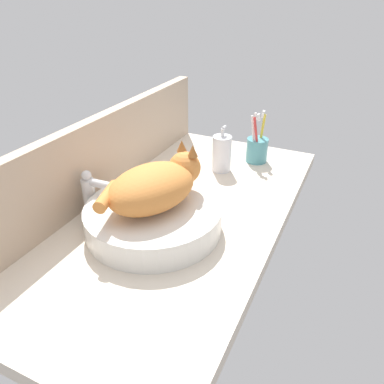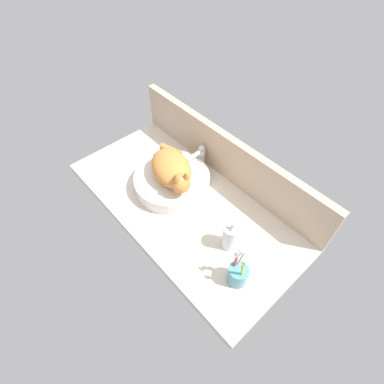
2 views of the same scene
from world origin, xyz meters
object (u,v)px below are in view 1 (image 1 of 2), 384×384
Objects in this scene: faucet at (92,192)px; soap_dispenser at (222,153)px; toothbrush_cup at (257,149)px; cat at (156,185)px; sink_basin at (154,218)px.

soap_dispenser is (41.79, -22.09, -0.96)cm from faucet.
faucet is 0.73× the size of toothbrush_cup.
toothbrush_cup is at bearing -12.73° from cat.
sink_basin is at bearing 167.20° from toothbrush_cup.
toothbrush_cup is at bearing -12.80° from sink_basin.
toothbrush_cup is (52.11, -11.77, -8.05)cm from cat.
cat is 1.62× the size of toothbrush_cup.
cat is at bearing 175.85° from soap_dispenser.
cat reaches higher than soap_dispenser.
sink_basin is 41.16cm from soap_dispenser.
sink_basin is 2.65× the size of faucet.
faucet is (-2.17, 19.22, -5.58)cm from cat.
soap_dispenser is (39.62, -2.88, -6.55)cm from cat.
soap_dispenser reaches higher than sink_basin.
faucet reaches higher than sink_basin.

